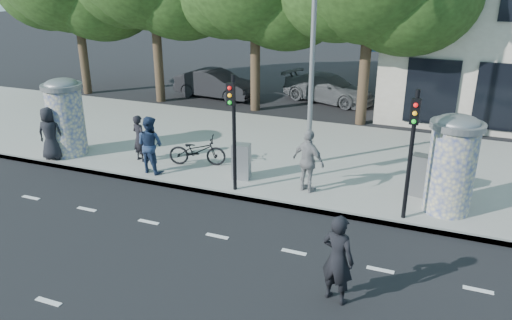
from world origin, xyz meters
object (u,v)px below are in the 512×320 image
at_px(bicycle, 197,151).
at_px(car_right, 328,88).
at_px(ad_column_left, 66,115).
at_px(car_mid, 216,84).
at_px(ped_a, 50,133).
at_px(cabinet_left, 241,162).
at_px(ad_column_right, 452,162).
at_px(street_lamp, 313,19).
at_px(cabinet_right, 421,175).
at_px(man_road, 338,259).
at_px(traffic_pole_far, 412,143).
at_px(ped_b, 139,138).
at_px(ped_e, 308,161).
at_px(ped_c, 150,145).
at_px(traffic_pole_near, 233,122).

height_order(bicycle, car_right, car_right).
height_order(ad_column_left, car_mid, ad_column_left).
height_order(ped_a, cabinet_left, ped_a).
height_order(car_mid, car_right, car_mid).
distance_m(ad_column_right, ped_a, 12.59).
relative_size(ad_column_left, street_lamp, 0.33).
bearing_deg(street_lamp, cabinet_right, -18.01).
distance_m(man_road, cabinet_right, 5.56).
bearing_deg(cabinet_left, ped_a, 178.51).
height_order(ad_column_left, traffic_pole_far, traffic_pole_far).
bearing_deg(car_mid, traffic_pole_far, -128.18).
bearing_deg(man_road, ad_column_left, -4.80).
distance_m(street_lamp, ped_b, 6.80).
bearing_deg(ad_column_right, man_road, -111.96).
distance_m(street_lamp, ped_e, 4.32).
height_order(street_lamp, car_mid, street_lamp).
xyz_separation_m(ped_b, bicycle, (1.97, 0.35, -0.30)).
relative_size(ped_b, ped_c, 0.87).
height_order(ad_column_right, car_mid, ad_column_right).
relative_size(ad_column_left, ad_column_right, 1.00).
relative_size(ad_column_right, man_road, 1.40).
distance_m(ad_column_right, street_lamp, 5.81).
height_order(ped_a, ped_b, ped_a).
height_order(traffic_pole_far, man_road, traffic_pole_far).
bearing_deg(car_right, cabinet_left, -162.61).
relative_size(traffic_pole_far, car_mid, 0.79).
xyz_separation_m(bicycle, cabinet_right, (6.98, 0.27, 0.11)).
relative_size(ped_c, cabinet_right, 1.52).
bearing_deg(ped_b, ped_a, 38.31).
xyz_separation_m(ad_column_right, cabinet_left, (-5.94, -0.05, -0.83)).
xyz_separation_m(traffic_pole_far, car_right, (-4.94, 11.69, -1.55)).
bearing_deg(man_road, car_right, -57.01).
bearing_deg(cabinet_right, ped_a, -159.96).
height_order(ped_b, ped_c, ped_c).
relative_size(ped_a, ped_e, 0.98).
height_order(ped_e, cabinet_left, ped_e).
distance_m(ped_e, car_right, 11.18).
height_order(traffic_pole_far, cabinet_right, traffic_pole_far).
bearing_deg(street_lamp, ped_a, -161.14).
height_order(cabinet_right, car_right, car_right).
height_order(ped_e, car_right, ped_e).
xyz_separation_m(ad_column_left, traffic_pole_far, (11.40, -0.71, 0.69)).
bearing_deg(car_mid, traffic_pole_near, -144.82).
bearing_deg(ad_column_left, cabinet_right, 4.65).
bearing_deg(ped_e, bicycle, 13.57).
xyz_separation_m(street_lamp, bicycle, (-3.34, -1.46, -4.15)).
bearing_deg(ped_a, cabinet_left, 173.61).
distance_m(street_lamp, bicycle, 5.52).
bearing_deg(car_mid, cabinet_right, -122.57).
height_order(ad_column_right, cabinet_right, ad_column_right).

